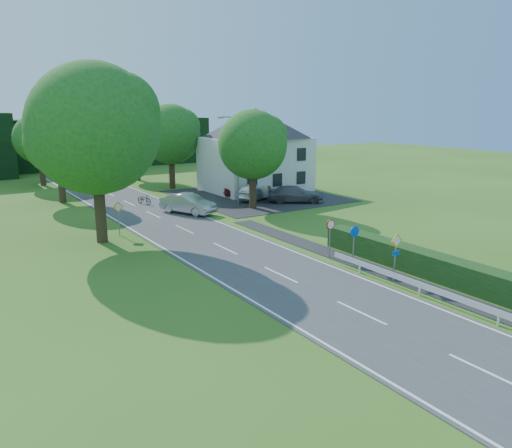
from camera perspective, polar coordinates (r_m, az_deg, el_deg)
ground at (r=19.32m, az=24.94°, el=-15.23°), size 160.00×160.00×0.00m
road at (r=33.37m, az=-5.25°, el=-2.04°), size 7.00×80.00×0.04m
parking_pad at (r=50.26m, az=-0.10°, el=3.24°), size 14.00×16.00×0.04m
line_edge_left at (r=32.04m, az=-10.40°, el=-2.81°), size 0.12×80.00×0.01m
line_edge_right at (r=34.94m, az=-0.54°, el=-1.24°), size 0.12×80.00×0.01m
line_centre at (r=33.36m, az=-5.25°, el=-2.00°), size 0.12×80.00×0.01m
tree_main at (r=33.85m, az=-17.81°, el=7.60°), size 9.40×9.40×11.64m
tree_left_far at (r=49.72m, az=-21.59°, el=7.17°), size 7.00×7.00×8.58m
tree_right_far at (r=55.23m, az=-9.69°, el=8.70°), size 7.40×7.40×9.09m
tree_left_back at (r=61.59m, az=-23.45°, el=7.79°), size 6.60×6.60×8.07m
tree_right_back at (r=62.35m, az=-13.49°, el=8.33°), size 6.20×6.20×7.56m
tree_right_mid at (r=43.62m, az=-0.39°, el=7.36°), size 7.00×7.00×8.58m
treeline_right at (r=78.14m, az=-16.13°, el=8.91°), size 30.00×5.00×7.00m
house_white at (r=53.27m, az=-0.05°, el=8.57°), size 10.60×8.40×8.60m
streetlight at (r=45.06m, az=-2.25°, el=7.76°), size 2.03×0.18×8.00m
sign_priority_right at (r=26.29m, az=15.71°, el=-2.71°), size 0.78×0.09×2.59m
sign_roundabout at (r=28.30m, az=11.16°, el=-1.58°), size 0.64×0.08×2.37m
sign_speed_limit at (r=29.68m, az=8.50°, el=-0.59°), size 0.64×0.11×2.37m
sign_priority_left at (r=35.79m, az=-15.46°, el=1.38°), size 0.78×0.09×2.44m
moving_car at (r=42.19m, az=-7.75°, el=2.32°), size 3.65×5.25×1.64m
motorcycle at (r=46.94m, az=-12.65°, el=2.82°), size 1.14×1.95×0.97m
parked_car_red at (r=49.45m, az=-1.37°, el=3.89°), size 4.31×2.80×1.36m
parked_car_silver_a at (r=47.88m, az=0.09°, el=3.66°), size 4.77×3.21×1.49m
parked_car_grey at (r=46.90m, az=4.48°, el=3.43°), size 5.56×4.53×1.51m
parasol at (r=51.38m, az=-1.79°, el=4.69°), size 3.08×3.10×2.15m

